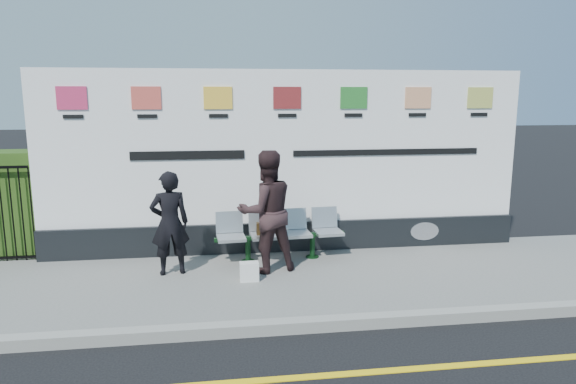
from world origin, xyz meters
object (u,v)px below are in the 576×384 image
(woman_left, at_px, (170,223))
(woman_right, at_px, (266,211))
(billboard, at_px, (286,174))
(bench, at_px, (281,246))

(woman_left, distance_m, woman_right, 1.41)
(billboard, xyz_separation_m, woman_left, (-1.84, -0.97, -0.53))
(woman_left, bearing_deg, bench, -176.37)
(bench, xyz_separation_m, woman_right, (-0.27, -0.47, 0.69))
(billboard, height_order, woman_left, billboard)
(bench, bearing_deg, billboard, 68.18)
(billboard, distance_m, woman_right, 1.17)
(woman_left, bearing_deg, billboard, -163.22)
(billboard, distance_m, bench, 1.22)
(bench, bearing_deg, woman_right, -123.92)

